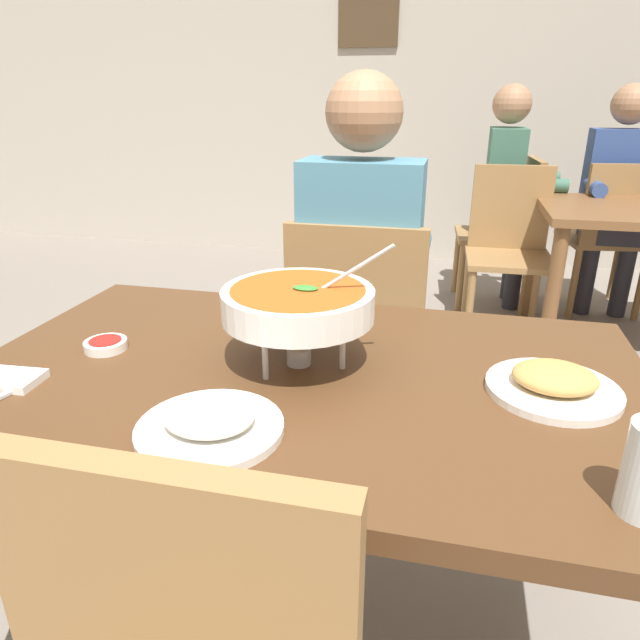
# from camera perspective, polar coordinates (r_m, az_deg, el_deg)

# --- Properties ---
(ground_plane) EXTENTS (16.00, 16.00, 0.00)m
(ground_plane) POSITION_cam_1_polar(r_m,az_deg,el_deg) (1.60, -1.41, -29.25)
(ground_plane) COLOR gray
(cafe_rear_partition) EXTENTS (10.00, 0.10, 3.00)m
(cafe_rear_partition) POSITION_cam_1_polar(r_m,az_deg,el_deg) (4.67, 10.97, 24.49)
(cafe_rear_partition) COLOR #BCB2A3
(cafe_rear_partition) RESTS_ON ground_plane
(picture_frame_hung) EXTENTS (0.44, 0.03, 0.56)m
(picture_frame_hung) POSITION_cam_1_polar(r_m,az_deg,el_deg) (4.69, 4.97, 29.13)
(picture_frame_hung) COLOR #4C3823
(dining_table_main) EXTENTS (1.34, 0.82, 0.73)m
(dining_table_main) POSITION_cam_1_polar(r_m,az_deg,el_deg) (1.18, -1.69, -9.71)
(dining_table_main) COLOR #51331C
(dining_table_main) RESTS_ON ground_plane
(chair_diner_main) EXTENTS (0.44, 0.44, 0.90)m
(chair_diner_main) POSITION_cam_1_polar(r_m,az_deg,el_deg) (1.84, 3.90, -1.77)
(chair_diner_main) COLOR olive
(chair_diner_main) RESTS_ON ground_plane
(diner_main) EXTENTS (0.40, 0.45, 1.31)m
(diner_main) POSITION_cam_1_polar(r_m,az_deg,el_deg) (1.79, 4.27, 5.58)
(diner_main) COLOR #2D2D38
(diner_main) RESTS_ON ground_plane
(curry_bowl) EXTENTS (0.33, 0.30, 0.26)m
(curry_bowl) POSITION_cam_1_polar(r_m,az_deg,el_deg) (1.11, -2.22, 1.59)
(curry_bowl) COLOR silver
(curry_bowl) RESTS_ON dining_table_main
(rice_plate) EXTENTS (0.24, 0.24, 0.06)m
(rice_plate) POSITION_cam_1_polar(r_m,az_deg,el_deg) (0.94, -11.09, -10.06)
(rice_plate) COLOR white
(rice_plate) RESTS_ON dining_table_main
(appetizer_plate) EXTENTS (0.24, 0.24, 0.06)m
(appetizer_plate) POSITION_cam_1_polar(r_m,az_deg,el_deg) (1.12, 22.52, -5.92)
(appetizer_plate) COLOR white
(appetizer_plate) RESTS_ON dining_table_main
(sauce_dish) EXTENTS (0.09, 0.09, 0.02)m
(sauce_dish) POSITION_cam_1_polar(r_m,az_deg,el_deg) (1.30, -20.80, -2.31)
(sauce_dish) COLOR white
(sauce_dish) RESTS_ON dining_table_main
(napkin_folded) EXTENTS (0.13, 0.09, 0.02)m
(napkin_folded) POSITION_cam_1_polar(r_m,az_deg,el_deg) (1.23, -28.93, -5.26)
(napkin_folded) COLOR white
(napkin_folded) RESTS_ON dining_table_main
(spoon_utensil) EXTENTS (0.05, 0.17, 0.01)m
(spoon_utensil) POSITION_cam_1_polar(r_m,az_deg,el_deg) (1.18, -29.36, -6.67)
(spoon_utensil) COLOR silver
(spoon_utensil) RESTS_ON dining_table_main
(chair_bg_left) EXTENTS (0.50, 0.50, 0.90)m
(chair_bg_left) POSITION_cam_1_polar(r_m,az_deg,el_deg) (3.74, 27.26, 8.01)
(chair_bg_left) COLOR olive
(chair_bg_left) RESTS_ON ground_plane
(chair_bg_middle) EXTENTS (0.47, 0.47, 0.90)m
(chair_bg_middle) POSITION_cam_1_polar(r_m,az_deg,el_deg) (3.69, 18.65, 9.12)
(chair_bg_middle) COLOR olive
(chair_bg_middle) RESTS_ON ground_plane
(chair_bg_corner) EXTENTS (0.45, 0.45, 0.90)m
(chair_bg_corner) POSITION_cam_1_polar(r_m,az_deg,el_deg) (3.24, 18.52, 7.53)
(chair_bg_corner) COLOR olive
(chair_bg_corner) RESTS_ON ground_plane
(patron_bg_left) EXTENTS (0.40, 0.45, 1.31)m
(patron_bg_left) POSITION_cam_1_polar(r_m,az_deg,el_deg) (3.76, 27.85, 11.67)
(patron_bg_left) COLOR #2D2D38
(patron_bg_left) RESTS_ON ground_plane
(patron_bg_middle) EXTENTS (0.45, 0.40, 1.31)m
(patron_bg_middle) POSITION_cam_1_polar(r_m,az_deg,el_deg) (3.67, 18.58, 12.82)
(patron_bg_middle) COLOR #2D2D38
(patron_bg_middle) RESTS_ON ground_plane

